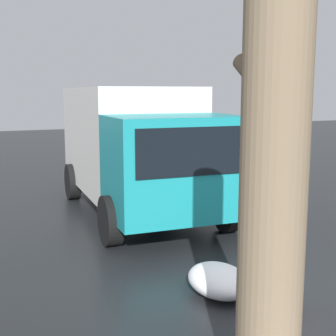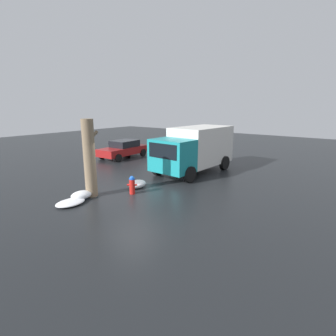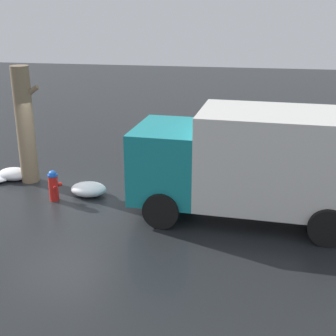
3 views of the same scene
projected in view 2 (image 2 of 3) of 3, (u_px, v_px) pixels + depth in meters
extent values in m
plane|color=black|center=(132.00, 194.00, 12.54)|extent=(60.00, 60.00, 0.00)
cylinder|color=red|center=(132.00, 187.00, 12.45)|extent=(0.26, 0.26, 0.72)
cylinder|color=blue|center=(132.00, 179.00, 12.36)|extent=(0.28, 0.28, 0.05)
sphere|color=blue|center=(132.00, 178.00, 12.36)|extent=(0.22, 0.22, 0.22)
cylinder|color=red|center=(133.00, 184.00, 12.61)|extent=(0.15, 0.15, 0.11)
cylinder|color=red|center=(128.00, 185.00, 12.44)|extent=(0.13, 0.13, 0.09)
cylinder|color=red|center=(136.00, 185.00, 12.43)|extent=(0.13, 0.13, 0.09)
cylinder|color=#7F6B51|center=(90.00, 159.00, 11.85)|extent=(0.54, 0.54, 3.56)
cylinder|color=#7F6B51|center=(92.00, 136.00, 11.81)|extent=(0.62, 0.15, 0.50)
cube|color=teal|center=(172.00, 156.00, 14.77)|extent=(1.80, 2.43, 1.83)
cube|color=black|center=(162.00, 151.00, 14.06)|extent=(0.15, 1.96, 0.81)
cube|color=silver|center=(201.00, 145.00, 16.89)|extent=(4.34, 2.58, 2.35)
cylinder|color=black|center=(190.00, 174.00, 14.31)|extent=(0.92, 0.33, 0.90)
cylinder|color=black|center=(158.00, 168.00, 15.78)|extent=(0.92, 0.33, 0.90)
cylinder|color=black|center=(224.00, 163.00, 17.21)|extent=(0.92, 0.33, 0.90)
cylinder|color=black|center=(195.00, 158.00, 18.68)|extent=(0.92, 0.33, 0.90)
cube|color=maroon|center=(123.00, 150.00, 21.14)|extent=(4.27, 1.95, 0.56)
cube|color=black|center=(125.00, 144.00, 21.19)|extent=(2.08, 1.65, 0.52)
cylinder|color=black|center=(118.00, 158.00, 19.57)|extent=(0.61, 0.22, 0.60)
cylinder|color=black|center=(102.00, 155.00, 20.57)|extent=(0.61, 0.22, 0.60)
cylinder|color=black|center=(143.00, 152.00, 21.85)|extent=(0.61, 0.22, 0.60)
cylinder|color=black|center=(127.00, 150.00, 22.85)|extent=(0.61, 0.22, 0.60)
ellipsoid|color=white|center=(137.00, 184.00, 13.44)|extent=(1.03, 0.77, 0.39)
ellipsoid|color=white|center=(81.00, 195.00, 11.79)|extent=(0.98, 0.72, 0.38)
ellipsoid|color=white|center=(70.00, 203.00, 11.16)|extent=(1.30, 0.92, 0.19)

